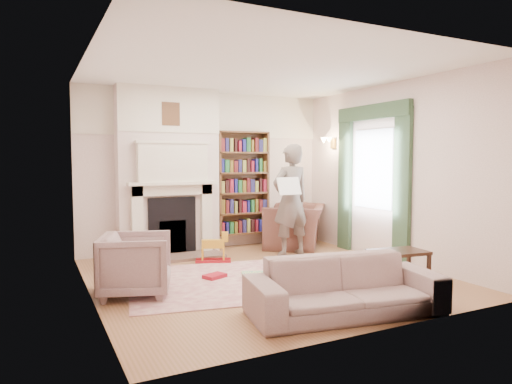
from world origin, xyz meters
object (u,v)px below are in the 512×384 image
sofa (345,287)px  armchair_reading (295,226)px  rocking_horse (213,247)px  coffee_table (398,268)px  bookcase (243,183)px  man_reading (291,200)px  armchair_left (136,264)px  paraffin_heater (122,251)px

sofa → armchair_reading: bearing=76.4°
sofa → rocking_horse: (-0.37, 2.84, -0.05)m
sofa → coffee_table: sofa is taller
bookcase → man_reading: bearing=-70.0°
sofa → armchair_left: bearing=146.8°
paraffin_heater → rocking_horse: bearing=-7.9°
bookcase → man_reading: (0.39, -1.07, -0.24)m
armchair_reading → man_reading: 0.93m
rocking_horse → bookcase: bearing=68.7°
armchair_reading → paraffin_heater: bearing=-46.6°
armchair_left → rocking_horse: armchair_left is taller
man_reading → paraffin_heater: man_reading is taller
rocking_horse → armchair_reading: bearing=39.2°
armchair_left → coffee_table: size_ratio=1.16×
armchair_left → man_reading: size_ratio=0.43×
paraffin_heater → rocking_horse: paraffin_heater is taller
bookcase → armchair_reading: 1.25m
paraffin_heater → bookcase: bearing=19.8°
bookcase → man_reading: bookcase is taller
bookcase → armchair_reading: size_ratio=1.56×
sofa → paraffin_heater: size_ratio=3.67×
sofa → man_reading: bearing=79.9°
armchair_reading → coffee_table: armchair_reading is taller
bookcase → sofa: 4.01m
coffee_table → bookcase: bearing=108.3°
man_reading → armchair_left: bearing=17.8°
armchair_left → sofa: armchair_left is taller
bookcase → paraffin_heater: size_ratio=3.36×
armchair_reading → bookcase: bearing=-82.4°
armchair_reading → sofa: bearing=13.8°
armchair_left → man_reading: bearing=-49.8°
sofa → rocking_horse: 2.87m
sofa → paraffin_heater: bearing=129.1°
man_reading → sofa: bearing=66.3°
bookcase → paraffin_heater: bookcase is taller
armchair_left → coffee_table: (3.08, -1.07, -0.14)m
man_reading → coffee_table: man_reading is taller
coffee_table → armchair_reading: bearing=93.3°
sofa → coffee_table: 1.41m
bookcase → armchair_reading: bookcase is taller
coffee_table → paraffin_heater: size_ratio=1.27×
sofa → bookcase: bearing=90.6°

